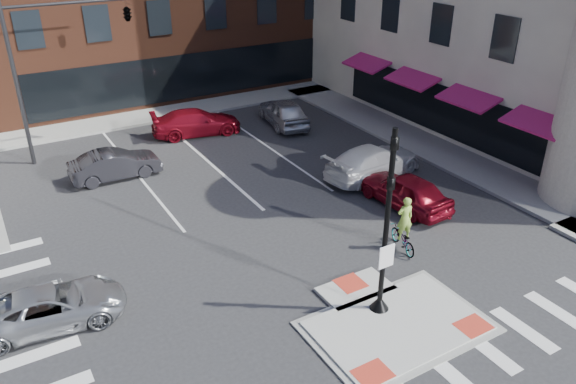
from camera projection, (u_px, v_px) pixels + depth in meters
ground at (387, 318)px, 17.29m from camera, size 120.00×120.00×0.00m
refuge_island at (392, 322)px, 17.07m from camera, size 5.40×4.65×0.13m
sidewalk_e at (425, 144)px, 29.83m from camera, size 3.00×24.00×0.15m
sidewalk_n at (201, 106)px, 35.51m from camera, size 26.00×3.00×0.15m
signal_pole at (385, 248)px, 16.53m from camera, size 0.60×0.60×5.98m
mast_arm_signal at (98, 27)px, 26.73m from camera, size 6.10×2.24×8.00m
silver_suv at (52, 306)px, 16.86m from camera, size 4.55×2.52×1.21m
red_sedan at (405, 190)px, 23.46m from camera, size 2.03×4.41×1.47m
white_pickup at (373, 161)px, 26.11m from camera, size 5.37×2.82×1.48m
bg_car_dark at (115, 165)px, 25.95m from camera, size 4.12×1.47×1.35m
bg_car_silver at (284, 112)px, 32.32m from camera, size 2.57×4.83×1.56m
bg_car_red at (196, 122)px, 30.98m from camera, size 5.16×2.84×1.41m
cyclist at (403, 232)px, 20.47m from camera, size 0.95×1.77×2.15m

